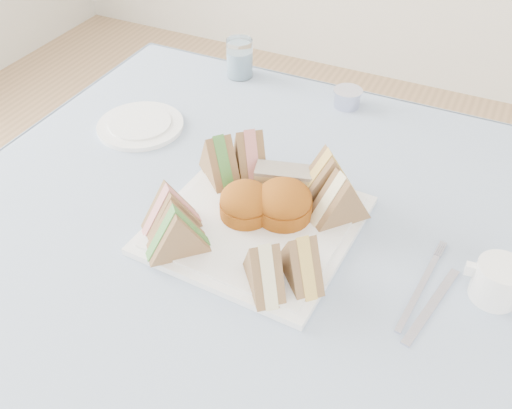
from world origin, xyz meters
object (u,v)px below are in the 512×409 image
at_px(table, 240,352).
at_px(water_glass, 240,58).
at_px(serving_plate, 256,225).
at_px(creamer_jug, 498,282).

bearing_deg(table, water_glass, 115.96).
xyz_separation_m(serving_plate, water_glass, (-0.26, 0.45, 0.04)).
distance_m(water_glass, creamer_jug, 0.77).
relative_size(water_glass, creamer_jug, 1.27).
bearing_deg(water_glass, table, -64.04).
height_order(table, serving_plate, serving_plate).
xyz_separation_m(table, water_glass, (-0.22, 0.46, 0.42)).
xyz_separation_m(table, creamer_jug, (0.41, 0.02, 0.41)).
height_order(table, creamer_jug, creamer_jug).
height_order(serving_plate, creamer_jug, creamer_jug).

